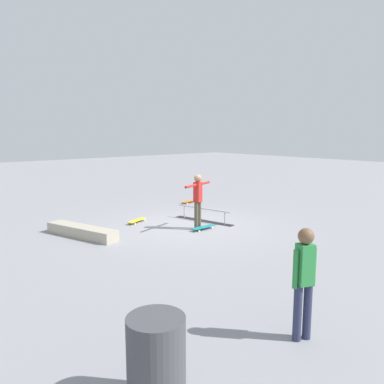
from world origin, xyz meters
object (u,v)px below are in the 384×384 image
at_px(grind_rail, 204,215).
at_px(skateboard_main, 203,227).
at_px(skate_ledge, 82,231).
at_px(bystander_green_shirt, 304,278).
at_px(loose_skateboard_yellow, 137,220).
at_px(skater_main, 198,198).
at_px(loose_skateboard_orange, 189,201).
at_px(trash_bin, 156,361).

bearing_deg(grind_rail, skateboard_main, 125.14).
distance_m(grind_rail, skate_ledge, 3.87).
bearing_deg(bystander_green_shirt, loose_skateboard_yellow, 96.56).
bearing_deg(skateboard_main, loose_skateboard_yellow, 114.70).
relative_size(skate_ledge, skater_main, 1.45).
bearing_deg(grind_rail, loose_skateboard_orange, -43.30).
relative_size(grind_rail, loose_skateboard_orange, 2.64).
bearing_deg(trash_bin, grind_rail, -45.64).
height_order(skate_ledge, skateboard_main, skate_ledge).
bearing_deg(skate_ledge, bystander_green_shirt, -179.62).
relative_size(bystander_green_shirt, loose_skateboard_yellow, 1.95).
relative_size(skateboard_main, trash_bin, 0.83).
height_order(grind_rail, skate_ledge, grind_rail).
distance_m(skater_main, loose_skateboard_yellow, 2.25).
bearing_deg(bystander_green_shirt, grind_rail, 80.28).
distance_m(grind_rail, trash_bin, 8.39).
relative_size(grind_rail, bystander_green_shirt, 1.37).
bearing_deg(trash_bin, skater_main, -44.72).
bearing_deg(grind_rail, skate_ledge, 66.22).
xyz_separation_m(skater_main, loose_skateboard_orange, (3.38, -2.51, -0.87)).
xyz_separation_m(skateboard_main, trash_bin, (-5.06, 5.24, 0.41)).
relative_size(skate_ledge, trash_bin, 2.44).
bearing_deg(skateboard_main, trash_bin, -137.95).
bearing_deg(bystander_green_shirt, loose_skateboard_orange, 80.21).
bearing_deg(trash_bin, skateboard_main, -46.01).
bearing_deg(loose_skateboard_yellow, bystander_green_shirt, 51.72).
distance_m(skate_ledge, skateboard_main, 3.43).
relative_size(skater_main, skateboard_main, 2.01).
bearing_deg(loose_skateboard_orange, bystander_green_shirt, -132.42).
xyz_separation_m(skateboard_main, loose_skateboard_orange, (3.54, -2.43, 0.00)).
bearing_deg(loose_skateboard_yellow, skate_ledge, -12.03).
height_order(skate_ledge, trash_bin, trash_bin).
height_order(bystander_green_shirt, loose_skateboard_yellow, bystander_green_shirt).
xyz_separation_m(loose_skateboard_yellow, trash_bin, (-7.07, 4.23, 0.41)).
relative_size(skate_ledge, bystander_green_shirt, 1.49).
height_order(grind_rail, trash_bin, trash_bin).
height_order(loose_skateboard_orange, trash_bin, trash_bin).
bearing_deg(bystander_green_shirt, skate_ledge, 112.03).
distance_m(bystander_green_shirt, loose_skateboard_yellow, 7.65).
bearing_deg(loose_skateboard_orange, trash_bin, -142.74).
relative_size(grind_rail, trash_bin, 2.25).
distance_m(skate_ledge, loose_skateboard_yellow, 2.06).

